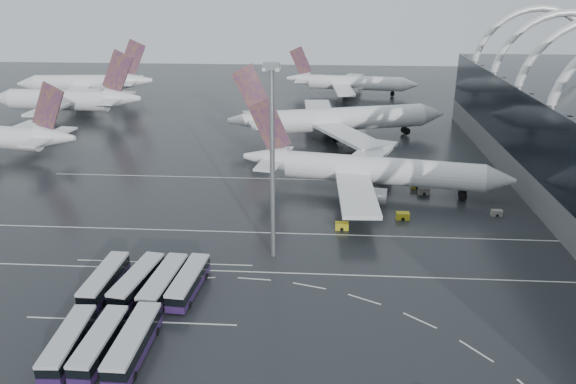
# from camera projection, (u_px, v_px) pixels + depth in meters

# --- Properties ---
(ground) EXTENTS (420.00, 420.00, 0.00)m
(ground) POSITION_uv_depth(u_px,v_px,m) (317.00, 268.00, 86.66)
(ground) COLOR black
(ground) RESTS_ON ground
(lane_marking_near) EXTENTS (120.00, 0.25, 0.01)m
(lane_marking_near) POSITION_uv_depth(u_px,v_px,m) (316.00, 274.00, 84.80)
(lane_marking_near) COLOR silver
(lane_marking_near) RESTS_ON ground
(lane_marking_mid) EXTENTS (120.00, 0.25, 0.01)m
(lane_marking_mid) POSITION_uv_depth(u_px,v_px,m) (318.00, 234.00, 97.83)
(lane_marking_mid) COLOR silver
(lane_marking_mid) RESTS_ON ground
(lane_marking_far) EXTENTS (120.00, 0.25, 0.01)m
(lane_marking_far) POSITION_uv_depth(u_px,v_px,m) (320.00, 180.00, 123.88)
(lane_marking_far) COLOR silver
(lane_marking_far) RESTS_ON ground
(bus_bay_line_south) EXTENTS (28.00, 0.25, 0.01)m
(bus_bay_line_south) POSITION_uv_depth(u_px,v_px,m) (131.00, 321.00, 73.25)
(bus_bay_line_south) COLOR silver
(bus_bay_line_south) RESTS_ON ground
(bus_bay_line_north) EXTENTS (28.00, 0.25, 0.01)m
(bus_bay_line_north) POSITION_uv_depth(u_px,v_px,m) (164.00, 263.00, 88.14)
(bus_bay_line_north) COLOR silver
(bus_bay_line_north) RESTS_ON ground
(airliner_main) EXTENTS (55.47, 48.05, 18.82)m
(airliner_main) POSITION_uv_depth(u_px,v_px,m) (369.00, 170.00, 115.29)
(airliner_main) COLOR white
(airliner_main) RESTS_ON ground
(airliner_gate_b) EXTENTS (60.37, 53.52, 21.26)m
(airliner_gate_b) POSITION_uv_depth(u_px,v_px,m) (336.00, 120.00, 152.95)
(airliner_gate_b) COLOR white
(airliner_gate_b) RESTS_ON ground
(airliner_gate_c) EXTENTS (49.30, 45.15, 17.55)m
(airliner_gate_c) POSITION_uv_depth(u_px,v_px,m) (349.00, 83.00, 210.41)
(airliner_gate_c) COLOR white
(airliner_gate_c) RESTS_ON ground
(jet_remote_mid) EXTENTS (49.29, 39.68, 21.51)m
(jet_remote_mid) POSITION_uv_depth(u_px,v_px,m) (68.00, 100.00, 175.85)
(jet_remote_mid) COLOR white
(jet_remote_mid) RESTS_ON ground
(jet_remote_far) EXTENTS (48.88, 39.41, 21.27)m
(jet_remote_far) POSITION_uv_depth(u_px,v_px,m) (88.00, 84.00, 203.01)
(jet_remote_far) COLOR white
(jet_remote_far) RESTS_ON ground
(bus_row_near_a) EXTENTS (3.28, 12.58, 3.08)m
(bus_row_near_a) POSITION_uv_depth(u_px,v_px,m) (105.00, 280.00, 79.73)
(bus_row_near_a) COLOR #22133D
(bus_row_near_a) RESTS_ON ground
(bus_row_near_b) EXTENTS (4.64, 12.84, 3.09)m
(bus_row_near_b) POSITION_uv_depth(u_px,v_px,m) (137.00, 281.00, 79.51)
(bus_row_near_b) COLOR #22133D
(bus_row_near_b) RESTS_ON ground
(bus_row_near_c) EXTENTS (4.06, 13.11, 3.18)m
(bus_row_near_c) POSITION_uv_depth(u_px,v_px,m) (164.00, 283.00, 78.88)
(bus_row_near_c) COLOR #22133D
(bus_row_near_c) RESTS_ON ground
(bus_row_near_d) EXTENTS (3.80, 12.45, 3.02)m
(bus_row_near_d) POSITION_uv_depth(u_px,v_px,m) (189.00, 282.00, 79.40)
(bus_row_near_d) COLOR #22133D
(bus_row_near_d) RESTS_ON ground
(bus_row_far_a) EXTENTS (3.38, 12.34, 3.01)m
(bus_row_far_a) POSITION_uv_depth(u_px,v_px,m) (69.00, 343.00, 66.24)
(bus_row_far_a) COLOR #22133D
(bus_row_far_a) RESTS_ON ground
(bus_row_far_b) EXTENTS (3.12, 12.25, 3.00)m
(bus_row_far_b) POSITION_uv_depth(u_px,v_px,m) (100.00, 343.00, 66.16)
(bus_row_far_b) COLOR #22133D
(bus_row_far_b) RESTS_ON ground
(bus_row_far_c) EXTENTS (3.32, 13.20, 3.24)m
(bus_row_far_c) POSITION_uv_depth(u_px,v_px,m) (134.00, 343.00, 65.98)
(bus_row_far_c) COLOR #22133D
(bus_row_far_c) RESTS_ON ground
(floodlight_mast) EXTENTS (2.34, 2.34, 30.55)m
(floodlight_mast) POSITION_uv_depth(u_px,v_px,m) (272.00, 140.00, 83.51)
(floodlight_mast) COLOR gray
(floodlight_mast) RESTS_ON ground
(gse_cart_belly_a) EXTENTS (2.40, 1.42, 1.31)m
(gse_cart_belly_a) POSITION_uv_depth(u_px,v_px,m) (403.00, 216.00, 103.67)
(gse_cart_belly_a) COLOR #B3A817
(gse_cart_belly_a) RESTS_ON ground
(gse_cart_belly_b) EXTENTS (2.34, 1.38, 1.28)m
(gse_cart_belly_b) POSITION_uv_depth(u_px,v_px,m) (424.00, 191.00, 115.60)
(gse_cart_belly_b) COLOR slate
(gse_cart_belly_b) RESTS_ON ground
(gse_cart_belly_c) EXTENTS (2.35, 1.39, 1.28)m
(gse_cart_belly_c) POSITION_uv_depth(u_px,v_px,m) (342.00, 226.00, 99.54)
(gse_cart_belly_c) COLOR #B3A817
(gse_cart_belly_c) RESTS_ON ground
(gse_cart_belly_d) EXTENTS (2.02, 1.19, 1.10)m
(gse_cart_belly_d) POSITION_uv_depth(u_px,v_px,m) (497.00, 213.00, 105.23)
(gse_cart_belly_d) COLOR slate
(gse_cart_belly_d) RESTS_ON ground
(gse_cart_belly_e) EXTENTS (2.43, 1.44, 1.33)m
(gse_cart_belly_e) POSITION_uv_depth(u_px,v_px,m) (417.00, 185.00, 118.72)
(gse_cart_belly_e) COLOR #B3A817
(gse_cart_belly_e) RESTS_ON ground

